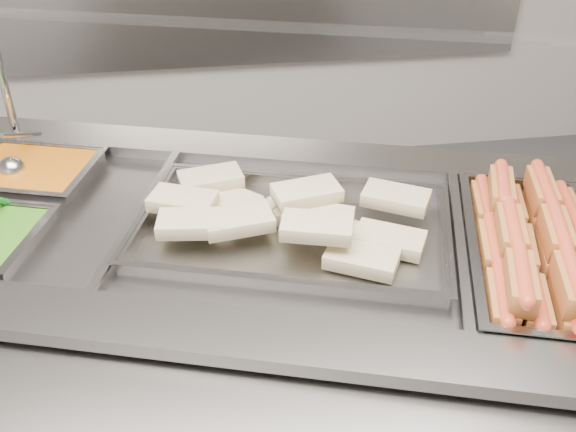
{
  "coord_description": "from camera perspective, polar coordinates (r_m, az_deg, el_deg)",
  "views": [
    {
      "loc": [
        -0.23,
        -0.84,
        1.85
      ],
      "look_at": [
        -0.05,
        0.42,
        0.99
      ],
      "focal_mm": 40.0,
      "sensor_mm": 36.0,
      "label": 1
    }
  ],
  "objects": [
    {
      "name": "steam_counter",
      "position": [
        1.88,
        -1.66,
        -12.77
      ],
      "size": [
        2.19,
        1.45,
        0.97
      ],
      "color": "slate",
      "rests_on": "ground"
    },
    {
      "name": "tray_rail",
      "position": [
        1.2,
        -6.92,
        -17.58
      ],
      "size": [
        1.93,
        0.93,
        0.06
      ],
      "color": "gray",
      "rests_on": "steam_counter"
    },
    {
      "name": "sneeze_guard",
      "position": [
        1.59,
        -0.62,
        16.0
      ],
      "size": [
        1.79,
        0.82,
        0.47
      ],
      "color": "silver",
      "rests_on": "steam_counter"
    },
    {
      "name": "pan_hotdogs",
      "position": [
        1.62,
        22.17,
        -3.92
      ],
      "size": [
        0.52,
        0.67,
        0.11
      ],
      "color": "gray",
      "rests_on": "steam_counter"
    },
    {
      "name": "pan_wraps",
      "position": [
        1.57,
        0.39,
        -1.63
      ],
      "size": [
        0.82,
        0.63,
        0.08
      ],
      "color": "gray",
      "rests_on": "steam_counter"
    },
    {
      "name": "pan_beans",
      "position": [
        1.94,
        -21.64,
        2.86
      ],
      "size": [
        0.38,
        0.34,
        0.11
      ],
      "color": "gray",
      "rests_on": "steam_counter"
    },
    {
      "name": "hotdogs_in_buns",
      "position": [
        1.57,
        22.1,
        -2.79
      ],
      "size": [
        0.41,
        0.62,
        0.13
      ],
      "color": "brown",
      "rests_on": "pan_hotdogs"
    },
    {
      "name": "tortilla_wraps",
      "position": [
        1.57,
        -1.05,
        0.38
      ],
      "size": [
        0.71,
        0.49,
        0.1
      ],
      "color": "tan",
      "rests_on": "pan_wraps"
    },
    {
      "name": "ladle",
      "position": [
        1.92,
        -23.28,
        3.99
      ],
      "size": [
        0.1,
        0.21,
        0.15
      ],
      "color": "#ADADB1",
      "rests_on": "pan_beans"
    }
  ]
}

